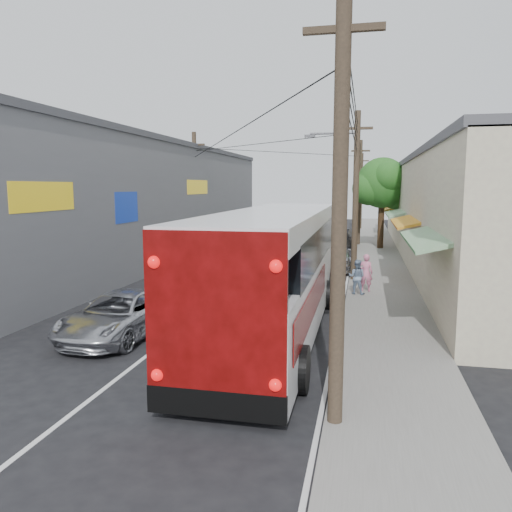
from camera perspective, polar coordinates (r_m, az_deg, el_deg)
The scene contains 13 objects.
ground at distance 13.22m, azimuth -14.15°, elevation -12.37°, with size 120.00×120.00×0.00m, color black.
sidewalk at distance 31.39m, azimuth 13.74°, elevation -0.48°, with size 3.00×80.00×0.12m, color slate.
building_right at distance 33.52m, azimuth 21.55°, elevation 5.03°, with size 7.09×40.00×6.25m.
building_left at distance 32.33m, azimuth -13.72°, elevation 6.15°, with size 7.20×36.00×7.25m.
utility_poles at distance 31.49m, azimuth 7.77°, elevation 7.13°, with size 11.80×45.28×8.00m.
street_tree at distance 37.10m, azimuth 14.34°, elevation 7.91°, with size 4.40×4.00×6.60m.
coach_bus at distance 15.61m, azimuth 2.38°, elevation -1.52°, with size 3.06×13.23×3.81m.
jeepney at distance 15.82m, azimuth -15.20°, elevation -6.49°, with size 2.22×4.82×1.34m, color silver.
parked_suv at distance 28.23m, azimuth 8.45°, elevation 0.27°, with size 2.26×5.56×1.61m, color #9B9BA2.
parked_car_mid at distance 35.76m, azimuth 9.28°, elevation 1.73°, with size 1.73×4.29×1.46m, color #2A2B30.
parked_car_far at distance 38.90m, azimuth 9.53°, elevation 2.10°, with size 1.37×3.94×1.30m, color black.
pedestrian_near at distance 21.64m, azimuth 12.44°, elevation -1.86°, with size 0.58×0.38×1.60m, color pink.
pedestrian_far at distance 21.02m, azimuth 11.45°, elevation -2.35°, with size 0.70×0.54×1.44m, color #7E96B8.
Camera 1 is at (5.64, -11.06, 4.54)m, focal length 35.00 mm.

